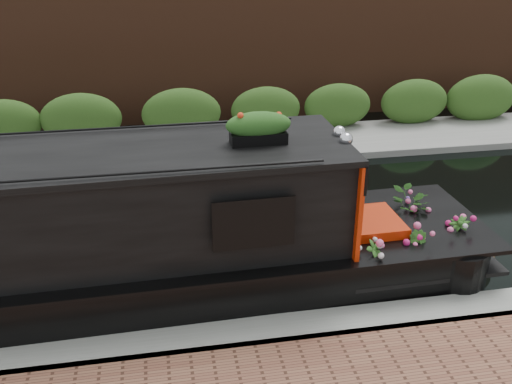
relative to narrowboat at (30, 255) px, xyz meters
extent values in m
plane|color=black|center=(2.39, 1.91, -0.92)|extent=(80.00, 80.00, 0.00)
cube|color=gray|center=(2.39, -1.39, -0.92)|extent=(40.00, 0.60, 0.50)
cube|color=gray|center=(2.39, 6.11, -0.92)|extent=(40.00, 2.40, 0.34)
cube|color=#2D511B|center=(2.39, 7.01, -0.92)|extent=(40.00, 1.10, 2.80)
cube|color=#4F2B1A|center=(2.39, 9.11, -0.92)|extent=(40.00, 1.00, 8.00)
cube|color=#B92507|center=(4.52, 0.00, 0.65)|extent=(0.11, 1.92, 1.48)
cube|color=black|center=(3.06, -0.98, 0.73)|extent=(0.99, 0.05, 0.60)
cube|color=#B92507|center=(5.09, 0.00, -0.15)|extent=(0.90, 1.01, 0.55)
sphere|color=silver|center=(4.53, -0.15, 1.51)|extent=(0.20, 0.20, 0.20)
sphere|color=silver|center=(4.53, 0.15, 1.51)|extent=(0.20, 0.20, 0.20)
cube|color=black|center=(3.30, 0.00, 1.56)|extent=(0.80, 0.32, 0.16)
ellipsoid|color=red|center=(3.30, 0.00, 1.77)|extent=(0.87, 0.33, 0.26)
imported|color=#2A5A1E|center=(4.86, -0.76, -0.14)|extent=(0.37, 0.34, 0.58)
imported|color=#2A5A1E|center=(5.62, -0.64, -0.14)|extent=(0.41, 0.40, 0.58)
imported|color=#2A5A1E|center=(6.01, 0.51, -0.06)|extent=(0.67, 0.58, 0.73)
imported|color=#2A5A1E|center=(6.42, -0.29, -0.14)|extent=(0.46, 0.46, 0.58)
imported|color=#2A5A1E|center=(4.98, 0.73, -0.09)|extent=(0.26, 0.36, 0.66)
cylinder|color=olive|center=(7.01, 0.00, -0.72)|extent=(0.41, 0.45, 0.41)
camera|label=1|loc=(1.94, -7.43, 4.21)|focal=40.00mm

